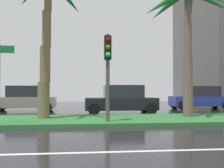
{
  "coord_description": "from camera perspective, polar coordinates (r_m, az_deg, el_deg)",
  "views": [
    {
      "loc": [
        2.33,
        -4.14,
        1.41
      ],
      "look_at": [
        3.82,
        9.5,
        1.73
      ],
      "focal_mm": 43.15,
      "sensor_mm": 36.0,
      "label": 1
    }
  ],
  "objects": [
    {
      "name": "ground_plane",
      "position": [
        13.42,
        -16.35,
        -7.53
      ],
      "size": [
        90.0,
        42.0,
        0.1
      ],
      "primitive_type": "cube",
      "color": "black"
    },
    {
      "name": "traffic_signal_median_right",
      "position": [
        10.96,
        -0.91,
        4.84
      ],
      "size": [
        0.28,
        0.43,
        3.54
      ],
      "color": "#4C4C47",
      "rests_on": "median_strip"
    },
    {
      "name": "car_in_traffic_second",
      "position": [
        19.44,
        -18.12,
        -3.0
      ],
      "size": [
        4.3,
        2.02,
        1.72
      ],
      "rotation": [
        0.0,
        0.0,
        3.14
      ],
      "color": "gray",
      "rests_on": "ground_plane"
    },
    {
      "name": "car_in_traffic_fourth",
      "position": [
        21.21,
        18.2,
        -2.85
      ],
      "size": [
        4.3,
        2.02,
        1.72
      ],
      "rotation": [
        0.0,
        0.0,
        3.14
      ],
      "color": "navy",
      "rests_on": "ground_plane"
    },
    {
      "name": "palm_tree_centre",
      "position": [
        13.99,
        15.75,
        15.09
      ],
      "size": [
        4.65,
        4.38,
        6.67
      ],
      "color": "brown",
      "rests_on": "median_strip"
    },
    {
      "name": "car_in_traffic_third",
      "position": [
        16.3,
        2.02,
        -3.4
      ],
      "size": [
        4.3,
        2.02,
        1.72
      ],
      "rotation": [
        0.0,
        0.0,
        3.14
      ],
      "color": "black",
      "rests_on": "ground_plane"
    },
    {
      "name": "median_strip",
      "position": [
        12.43,
        -17.17,
        -7.45
      ],
      "size": [
        85.5,
        4.0,
        0.15
      ],
      "primitive_type": "cube",
      "color": "#2D6B33",
      "rests_on": "ground_plane"
    }
  ]
}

